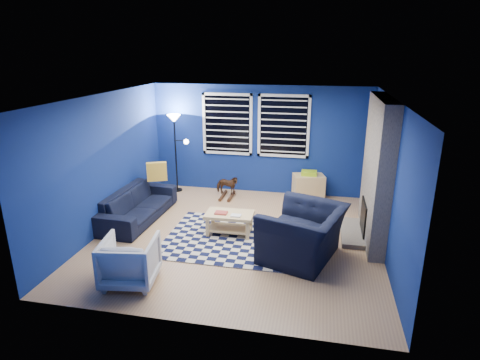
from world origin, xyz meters
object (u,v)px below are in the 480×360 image
at_px(tv, 373,143).
at_px(armchair_bent, 130,261).
at_px(armchair_big, 303,234).
at_px(rocking_horse, 227,185).
at_px(floor_lamp, 175,129).
at_px(coffee_table, 229,219).
at_px(cabinet, 308,186).
at_px(sofa, 138,205).

bearing_deg(tv, armchair_bent, -134.01).
relative_size(armchair_big, rocking_horse, 2.46).
bearing_deg(floor_lamp, armchair_big, -41.11).
distance_m(tv, coffee_table, 3.42).
distance_m(armchair_bent, coffee_table, 2.13).
xyz_separation_m(rocking_horse, cabinet, (1.82, 0.31, -0.01)).
relative_size(tv, coffee_table, 1.15).
distance_m(armchair_bent, cabinet, 4.68).
relative_size(coffee_table, cabinet, 1.14).
bearing_deg(armchair_bent, sofa, -75.99).
distance_m(sofa, coffee_table, 1.96).
bearing_deg(tv, rocking_horse, -178.89).
distance_m(armchair_big, cabinet, 2.80).
bearing_deg(sofa, coffee_table, -96.96).
bearing_deg(armchair_bent, coffee_table, -127.87).
bearing_deg(rocking_horse, armchair_bent, 174.62).
distance_m(tv, sofa, 4.95).
bearing_deg(coffee_table, rocking_horse, 104.54).
distance_m(rocking_horse, cabinet, 1.85).
height_order(armchair_big, armchair_bent, armchair_big).
bearing_deg(sofa, floor_lamp, -3.92).
distance_m(tv, rocking_horse, 3.28).
height_order(cabinet, floor_lamp, floor_lamp).
height_order(rocking_horse, coffee_table, rocking_horse).
relative_size(armchair_bent, rocking_horse, 1.44).
xyz_separation_m(tv, cabinet, (-1.27, 0.25, -1.11)).
xyz_separation_m(coffee_table, cabinet, (1.34, 2.18, -0.01)).
bearing_deg(floor_lamp, rocking_horse, -9.89).
distance_m(tv, floor_lamp, 4.36).
xyz_separation_m(rocking_horse, floor_lamp, (-1.26, 0.22, 1.20)).
relative_size(tv, armchair_bent, 1.30).
distance_m(sofa, armchair_bent, 2.34).
height_order(armchair_bent, coffee_table, armchair_bent).
height_order(sofa, floor_lamp, floor_lamp).
bearing_deg(floor_lamp, cabinet, 1.67).
bearing_deg(coffee_table, floor_lamp, 129.91).
bearing_deg(armchair_bent, rocking_horse, -106.99).
bearing_deg(sofa, tv, -68.19).
distance_m(sofa, rocking_horse, 2.13).
relative_size(cabinet, floor_lamp, 0.42).
xyz_separation_m(armchair_bent, rocking_horse, (0.56, 3.72, -0.05)).
bearing_deg(coffee_table, cabinet, 58.45).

